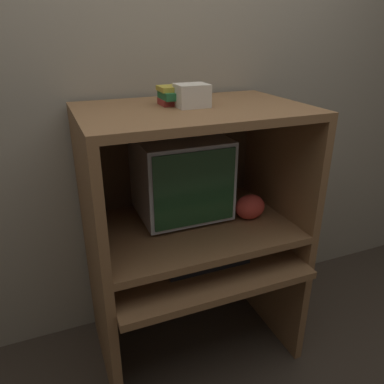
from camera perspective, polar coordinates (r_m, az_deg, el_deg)
The scene contains 10 objects.
wall_back at distance 2.05m, azimuth -4.12°, elevation 13.41°, with size 6.00×0.06×2.60m.
desk_base at distance 2.03m, azimuth 0.70°, elevation -14.50°, with size 1.01×0.73×0.61m.
desk_monitor_shelf at distance 1.89m, azimuth 0.17°, elevation -5.74°, with size 1.01×0.67×0.15m.
hutch_upper at distance 1.75m, azimuth -0.25°, elevation 6.99°, with size 1.01×0.67×0.58m.
crt_monitor at distance 1.87m, azimuth -1.68°, elevation 2.37°, with size 0.43×0.38×0.42m.
keyboard at distance 1.84m, azimuth 2.01°, elevation -10.50°, with size 0.41×0.16×0.03m.
mouse at distance 1.94m, azimuth 9.40°, elevation -9.04°, with size 0.06×0.04×0.03m.
snack_bag at distance 1.92m, azimuth 8.83°, elevation -2.26°, with size 0.16×0.12×0.13m.
book_stack at distance 1.73m, azimuth -1.98°, elevation 14.56°, with size 0.18×0.13×0.08m.
storage_box at distance 1.67m, azimuth -0.04°, elevation 14.49°, with size 0.14×0.12×0.10m.
Camera 1 is at (-0.63, -1.19, 1.65)m, focal length 35.00 mm.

